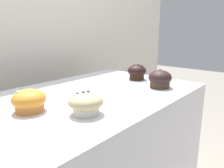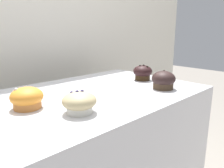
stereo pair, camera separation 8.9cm
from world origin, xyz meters
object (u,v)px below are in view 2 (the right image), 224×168
object	(u,v)px
muffin_back_left	(163,80)
muffin_front_left	(79,102)
muffin_back_right	(142,73)
muffin_front_center	(27,98)

from	to	relation	value
muffin_back_left	muffin_front_left	size ratio (longest dim) A/B	0.95
muffin_back_right	muffin_front_left	distance (m)	0.55
muffin_back_left	muffin_front_center	bearing A→B (deg)	162.04
muffin_front_center	muffin_back_right	bearing A→B (deg)	-0.13
muffin_front_center	muffin_back_left	xyz separation A→B (m)	(0.55, -0.18, 0.00)
muffin_front_center	muffin_front_left	size ratio (longest dim) A/B	0.98
muffin_front_center	muffin_front_left	xyz separation A→B (m)	(0.10, -0.16, 0.00)
muffin_front_center	muffin_front_left	world-z (taller)	same
muffin_back_left	muffin_front_left	distance (m)	0.45
muffin_back_right	muffin_front_left	xyz separation A→B (m)	(-0.52, -0.16, -0.00)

